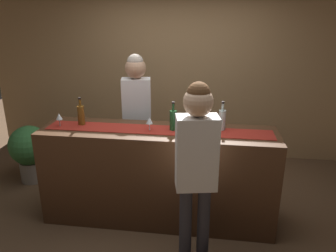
% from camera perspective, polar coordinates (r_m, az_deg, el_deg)
% --- Properties ---
extents(ground_plane, '(10.00, 10.00, 0.00)m').
position_cam_1_polar(ground_plane, '(3.86, -1.62, -15.50)').
color(ground_plane, brown).
extents(back_wall, '(6.00, 0.12, 2.90)m').
position_cam_1_polar(back_wall, '(5.10, 1.76, 10.86)').
color(back_wall, tan).
rests_on(back_wall, ground).
extents(bar_counter, '(2.46, 0.60, 1.05)m').
position_cam_1_polar(bar_counter, '(3.59, -1.70, -8.61)').
color(bar_counter, '#472B19').
rests_on(bar_counter, ground).
extents(counter_runner_cloth, '(2.34, 0.28, 0.01)m').
position_cam_1_polar(counter_runner_cloth, '(3.37, -1.79, -0.67)').
color(counter_runner_cloth, maroon).
rests_on(counter_runner_cloth, bar_counter).
extents(wine_bottle_green, '(0.07, 0.07, 0.30)m').
position_cam_1_polar(wine_bottle_green, '(3.33, 0.91, 1.08)').
color(wine_bottle_green, '#194723').
rests_on(wine_bottle_green, bar_counter).
extents(wine_bottle_clear, '(0.07, 0.07, 0.30)m').
position_cam_1_polar(wine_bottle_clear, '(3.38, 9.41, 1.12)').
color(wine_bottle_clear, '#B2C6C1').
rests_on(wine_bottle_clear, bar_counter).
extents(wine_bottle_amber, '(0.07, 0.07, 0.30)m').
position_cam_1_polar(wine_bottle_amber, '(3.61, -14.93, 1.90)').
color(wine_bottle_amber, brown).
rests_on(wine_bottle_amber, bar_counter).
extents(wine_glass_near_customer, '(0.07, 0.07, 0.14)m').
position_cam_1_polar(wine_glass_near_customer, '(3.32, -3.27, 0.89)').
color(wine_glass_near_customer, silver).
rests_on(wine_glass_near_customer, bar_counter).
extents(wine_glass_mid_counter, '(0.07, 0.07, 0.14)m').
position_cam_1_polar(wine_glass_mid_counter, '(3.63, -18.45, 1.51)').
color(wine_glass_mid_counter, silver).
rests_on(wine_glass_mid_counter, bar_counter).
extents(bartender, '(0.37, 0.26, 1.75)m').
position_cam_1_polar(bartender, '(3.97, -5.46, 2.93)').
color(bartender, '#26262B').
rests_on(bartender, ground).
extents(customer_sipping, '(0.37, 0.26, 1.70)m').
position_cam_1_polar(customer_sipping, '(2.72, 4.98, -5.80)').
color(customer_sipping, '#33333D').
rests_on(customer_sipping, ground).
extents(potted_plant_tall, '(0.53, 0.53, 0.78)m').
position_cam_1_polar(potted_plant_tall, '(4.78, -22.93, -3.81)').
color(potted_plant_tall, '#9E9389').
rests_on(potted_plant_tall, ground).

